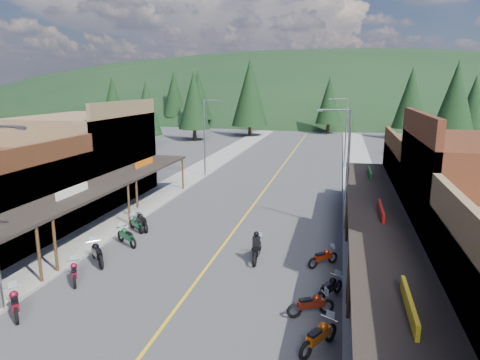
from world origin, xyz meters
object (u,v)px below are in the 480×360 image
Objects in this scene: streetlight_3 at (345,130)px; pedestrian_east_a at (372,297)px; pine_10 at (194,101)px; pine_11 at (455,103)px; pine_1 at (198,95)px; bike_west_6 at (74,272)px; bike_east_8 at (323,256)px; bike_west_5 at (15,302)px; bike_west_7 at (97,252)px; shop_west_3 at (88,158)px; bike_east_7 at (330,287)px; pine_4 at (411,98)px; pine_9 at (473,107)px; streetlight_1 at (206,134)px; rider_on_bike at (257,248)px; bike_west_8 at (126,235)px; pedestrian_east_b at (352,202)px; bike_east_5 at (319,335)px; pine_3 at (329,100)px; bike_east_6 at (311,303)px; streetlight_2 at (346,164)px; pine_7 at (174,94)px; shop_west_2 at (1,199)px; pine_8 at (146,108)px; bike_west_10 at (142,220)px; pine_2 at (250,93)px; bike_west_9 at (136,223)px; shop_east_3 at (445,187)px.

pedestrian_east_a is at bearing -87.91° from streetlight_3.
pine_11 is at bearing -17.53° from pine_10.
pine_1 is 75.39m from bike_west_6.
bike_east_8 is (-14.03, -36.14, -6.63)m from pine_11.
bike_west_5 is at bearing -134.62° from bike_west_6.
bike_west_7 reaches higher than bike_west_6.
shop_west_3 is 5.49× the size of bike_east_7.
pine_9 is at bearing -68.20° from pine_4.
rider_on_bike is (9.35, -20.21, -3.75)m from streetlight_1.
bike_west_6 is at bearing -144.34° from bike_east_7.
bike_west_6 is at bearing -112.47° from bike_east_8.
bike_west_8 is 11.64m from bike_east_8.
pine_10 is 4.91× the size of rider_on_bike.
bike_east_5 is at bearing 70.90° from pedestrian_east_b.
streetlight_1 reaches higher than bike_west_6.
pine_3 is 5.18× the size of bike_west_5.
pine_10 is at bearing 177.23° from bike_east_6.
pine_7 is (-38.95, 68.00, 2.78)m from streetlight_2.
streetlight_2 is 4.12× the size of bike_east_8.
bike_west_7 is at bearing -129.95° from bike_east_6.
shop_west_2 is at bearing 128.39° from bike_west_8.
shop_west_2 is 8.33m from bike_west_8.
pine_11 is at bearing -2.73° from pine_8.
bike_west_10 is 15.00m from pedestrian_east_b.
bike_east_7 is at bearing -60.54° from streetlight_1.
bike_west_6 is at bearing -76.97° from pine_10.
pine_8 reaches higher than bike_west_8.
bike_east_5 is (-17.85, -50.69, -5.76)m from pine_9.
pine_8 is 49.04m from bike_west_5.
pedestrian_east_b is at bearing -69.36° from pine_2.
bike_west_7 is 12.33m from bike_east_7.
rider_on_bike is at bearing -68.60° from bike_west_9.
pine_10 is at bearing 61.64° from bike_west_10.
pedestrian_east_a is (13.92, -0.04, 0.38)m from bike_west_6.
shop_west_2 is 1.36× the size of streetlight_2.
pine_11 reaches higher than streetlight_2.
streetlight_3 is at bearing 133.68° from bike_east_8.
pine_2 is (-16.95, 50.00, 3.53)m from streetlight_2.
streetlight_3 is at bearing 29.91° from streetlight_1.
pine_4 is 1.08× the size of pine_10.
pine_4 reaches higher than pine_10.
pine_3 is at bearing 76.02° from streetlight_1.
pine_11 is (16.00, -28.00, 0.70)m from pine_3.
pine_10 is at bearing 129.37° from shop_east_3.
pine_4 reaches higher than bike_west_6.
bike_east_6 is at bearing -67.96° from pine_1.
pine_2 is (-23.75, 46.70, 5.46)m from shop_east_3.
pedestrian_east_b reaches higher than bike_east_8.
pine_8 reaches higher than shop_west_2.
pedestrian_east_b is at bearing -21.15° from bike_west_8.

